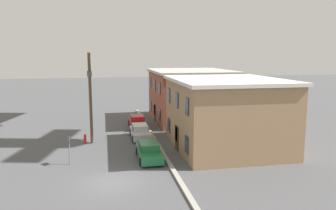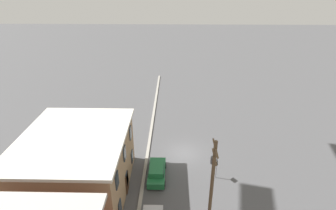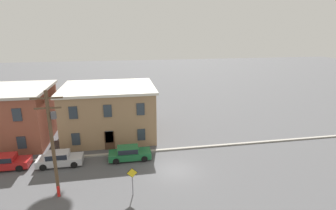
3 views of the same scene
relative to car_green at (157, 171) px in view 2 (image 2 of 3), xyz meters
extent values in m
plane|color=#4C4C4F|center=(4.41, -3.11, -0.75)|extent=(200.00, 200.00, 0.00)
cube|color=#9E998E|center=(4.41, 1.39, -0.67)|extent=(56.00, 0.36, 0.16)
cube|color=#9E7A56|center=(-2.10, 7.50, 2.34)|extent=(10.93, 9.21, 6.19)
cube|color=silver|center=(-2.10, 7.50, 5.59)|extent=(11.43, 9.71, 0.30)
cube|color=#2D3842|center=(-5.74, 2.83, 0.80)|extent=(0.90, 0.10, 1.40)
cube|color=#2D3842|center=(-5.74, 2.83, 3.89)|extent=(0.90, 0.10, 1.40)
cube|color=#2D3842|center=(-2.10, 2.83, 0.80)|extent=(0.90, 0.10, 1.40)
cube|color=#2D3842|center=(-2.10, 2.83, 3.89)|extent=(0.90, 0.10, 1.40)
cube|color=#2D3842|center=(1.54, 2.83, 0.80)|extent=(0.90, 0.10, 1.40)
cube|color=#2D3842|center=(1.54, 2.83, 3.89)|extent=(0.90, 0.10, 1.40)
cube|color=#472D1E|center=(-2.10, 2.83, 0.35)|extent=(1.10, 0.10, 2.20)
cube|color=#1E6638|center=(0.07, 0.00, -0.22)|extent=(4.40, 1.80, 0.70)
cube|color=#1E6638|center=(-0.13, 0.00, 0.41)|extent=(2.20, 1.51, 0.55)
cube|color=#1E232D|center=(-0.13, 0.00, 0.41)|extent=(2.02, 1.58, 0.48)
cylinder|color=black|center=(1.52, 0.85, -0.42)|extent=(0.66, 0.22, 0.66)
cylinder|color=black|center=(1.52, -0.85, -0.42)|extent=(0.66, 0.22, 0.66)
cylinder|color=black|center=(-1.38, 0.85, -0.42)|extent=(0.66, 0.22, 0.66)
cylinder|color=black|center=(-1.38, -0.85, -0.42)|extent=(0.66, 0.22, 0.66)
cylinder|color=slate|center=(0.04, -6.37, 0.42)|extent=(0.08, 0.08, 2.34)
cube|color=yellow|center=(0.04, -6.40, 1.30)|extent=(0.83, 0.03, 0.83)
cube|color=black|center=(0.04, -6.39, 1.30)|extent=(0.90, 0.02, 0.90)
cylinder|color=brown|center=(-6.16, -4.85, 3.67)|extent=(0.28, 0.28, 8.84)
cube|color=brown|center=(-6.16, -4.85, 7.49)|extent=(2.40, 0.12, 0.12)
cube|color=brown|center=(-6.16, -4.85, 6.69)|extent=(2.00, 0.12, 0.12)
cylinder|color=#515156|center=(-5.81, -4.85, 6.09)|extent=(0.44, 0.44, 0.55)
camera|label=1|loc=(26.11, -3.52, 8.01)|focal=35.00mm
camera|label=2|loc=(-22.19, -1.69, 18.76)|focal=28.00mm
camera|label=3|loc=(-0.51, -25.57, 12.46)|focal=28.00mm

